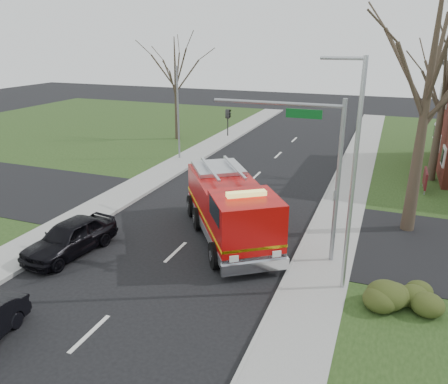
% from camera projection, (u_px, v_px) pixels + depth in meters
% --- Properties ---
extents(ground, '(120.00, 120.00, 0.00)m').
position_uv_depth(ground, '(176.00, 252.00, 19.19)').
color(ground, black).
rests_on(ground, ground).
extents(sidewalk_right, '(2.40, 80.00, 0.15)m').
position_uv_depth(sidewalk_right, '(317.00, 277.00, 17.06)').
color(sidewalk_right, gray).
rests_on(sidewalk_right, ground).
extents(sidewalk_left, '(2.40, 80.00, 0.15)m').
position_uv_depth(sidewalk_left, '(62.00, 230.00, 21.26)').
color(sidewalk_left, gray).
rests_on(sidewalk_left, ground).
extents(health_center_sign, '(0.12, 2.00, 1.40)m').
position_uv_depth(health_center_sign, '(425.00, 179.00, 26.33)').
color(health_center_sign, '#4D1215').
rests_on(health_center_sign, ground).
extents(hedge_corner, '(2.80, 2.00, 0.90)m').
position_uv_depth(hedge_corner, '(395.00, 293.00, 15.06)').
color(hedge_corner, '#2F3B15').
rests_on(hedge_corner, lawn_right).
extents(bare_tree_near, '(6.00, 6.00, 12.00)m').
position_uv_depth(bare_tree_near, '(430.00, 74.00, 18.77)').
color(bare_tree_near, '#392D21').
rests_on(bare_tree_near, ground).
extents(bare_tree_far, '(5.25, 5.25, 10.50)m').
position_uv_depth(bare_tree_far, '(446.00, 80.00, 26.48)').
color(bare_tree_far, '#392D21').
rests_on(bare_tree_far, ground).
extents(bare_tree_left, '(4.50, 4.50, 9.00)m').
position_uv_depth(bare_tree_left, '(175.00, 78.00, 38.31)').
color(bare_tree_left, '#392D21').
rests_on(bare_tree_left, ground).
extents(traffic_signal_mast, '(5.29, 0.18, 6.80)m').
position_uv_depth(traffic_signal_mast, '(307.00, 151.00, 17.17)').
color(traffic_signal_mast, gray).
rests_on(traffic_signal_mast, ground).
extents(streetlight_pole, '(1.48, 0.16, 8.40)m').
position_uv_depth(streetlight_pole, '(352.00, 174.00, 14.81)').
color(streetlight_pole, '#B7BABF').
rests_on(streetlight_pole, ground).
extents(utility_pole_far, '(0.14, 0.14, 7.00)m').
position_uv_depth(utility_pole_far, '(178.00, 114.00, 32.63)').
color(utility_pole_far, gray).
rests_on(utility_pole_far, ground).
extents(fire_engine, '(6.65, 7.97, 3.16)m').
position_uv_depth(fire_engine, '(231.00, 210.00, 20.08)').
color(fire_engine, '#B00808').
rests_on(fire_engine, ground).
extents(parked_car_maroon, '(2.40, 4.67, 1.52)m').
position_uv_depth(parked_car_maroon, '(70.00, 237.00, 18.86)').
color(parked_car_maroon, black).
rests_on(parked_car_maroon, ground).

